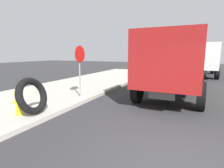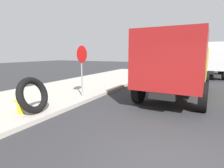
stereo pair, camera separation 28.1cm
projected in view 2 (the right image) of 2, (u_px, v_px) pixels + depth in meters
The scene contains 7 objects.
ground_plane at pixel (170, 166), 3.44m from camera, with size 80.00×80.00×0.00m, color #2D2D30.
fire_hydrant at pixel (20, 101), 5.91m from camera, with size 0.22×0.50×0.82m.
loose_tire at pixel (33, 95), 5.96m from camera, with size 1.23×1.23×0.23m, color black.
stop_sign at pixel (82, 61), 8.19m from camera, with size 0.76×0.08×2.33m.
dump_truck_yellow at pixel (178, 64), 8.83m from camera, with size 7.07×2.97×3.00m.
dump_truck_red at pixel (208, 59), 16.68m from camera, with size 7.01×2.83×3.00m.
dump_truck_blue at pixel (188, 57), 24.25m from camera, with size 7.01×2.82×3.00m.
Camera 2 is at (-3.29, -0.42, 2.14)m, focal length 28.74 mm.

